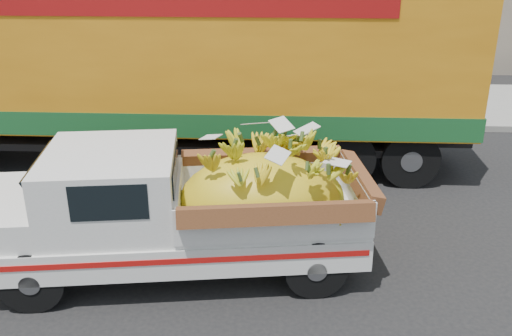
{
  "coord_description": "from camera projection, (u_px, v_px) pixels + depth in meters",
  "views": [
    {
      "loc": [
        3.16,
        -6.69,
        4.51
      ],
      "look_at": [
        2.74,
        1.12,
        1.27
      ],
      "focal_mm": 40.0,
      "sensor_mm": 36.0,
      "label": 1
    }
  ],
  "objects": [
    {
      "name": "ground",
      "position": [
        59.0,
        277.0,
        8.06
      ],
      "size": [
        100.0,
        100.0,
        0.0
      ],
      "primitive_type": "plane",
      "color": "black",
      "rests_on": "ground"
    },
    {
      "name": "curb",
      "position": [
        160.0,
        122.0,
        14.4
      ],
      "size": [
        60.0,
        0.25,
        0.15
      ],
      "primitive_type": "cube",
      "color": "gray",
      "rests_on": "ground"
    },
    {
      "name": "sidewalk",
      "position": [
        176.0,
        100.0,
        16.34
      ],
      "size": [
        60.0,
        4.0,
        0.14
      ],
      "primitive_type": "cube",
      "color": "gray",
      "rests_on": "ground"
    },
    {
      "name": "pickup_truck",
      "position": [
        203.0,
        206.0,
        7.94
      ],
      "size": [
        5.42,
        2.6,
        1.83
      ],
      "rotation": [
        0.0,
        0.0,
        0.14
      ],
      "color": "black",
      "rests_on": "ground"
    },
    {
      "name": "semi_trailer",
      "position": [
        171.0,
        62.0,
        11.31
      ],
      "size": [
        12.0,
        2.55,
        3.8
      ],
      "rotation": [
        0.0,
        0.0,
        0.0
      ],
      "color": "black",
      "rests_on": "ground"
    }
  ]
}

